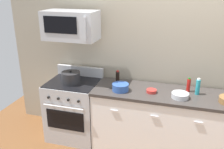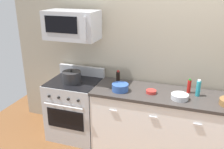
{
  "view_description": "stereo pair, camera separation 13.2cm",
  "coord_description": "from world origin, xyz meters",
  "px_view_note": "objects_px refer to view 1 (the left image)",
  "views": [
    {
      "loc": [
        -0.03,
        -3.08,
        2.29
      ],
      "look_at": [
        -0.9,
        -0.05,
        1.12
      ],
      "focal_mm": 39.36,
      "sensor_mm": 36.0,
      "label": 1
    },
    {
      "loc": [
        0.1,
        -3.04,
        2.29
      ],
      "look_at": [
        -0.9,
        -0.05,
        1.12
      ],
      "focal_mm": 39.36,
      "sensor_mm": 36.0,
      "label": 2
    }
  ],
  "objects_px": {
    "bottle_dish_soap": "(198,87)",
    "bowl_blue_mixing": "(120,87)",
    "bottle_soy_sauce_dark": "(118,77)",
    "bowl_steel_prep": "(180,95)",
    "bowl_red_small": "(151,91)",
    "microwave": "(71,25)",
    "stockpot": "(71,78)",
    "range_oven": "(74,109)",
    "bottle_hot_sauce_red": "(189,85)"
  },
  "relations": [
    {
      "from": "bottle_soy_sauce_dark",
      "to": "bowl_steel_prep",
      "type": "xyz_separation_m",
      "value": [
        0.89,
        -0.25,
        -0.06
      ]
    },
    {
      "from": "bottle_hot_sauce_red",
      "to": "bottle_dish_soap",
      "type": "bearing_deg",
      "value": -28.63
    },
    {
      "from": "microwave",
      "to": "bottle_dish_soap",
      "type": "bearing_deg",
      "value": 0.47
    },
    {
      "from": "bowl_blue_mixing",
      "to": "stockpot",
      "type": "xyz_separation_m",
      "value": [
        -0.76,
        0.05,
        0.04
      ]
    },
    {
      "from": "bowl_red_small",
      "to": "bowl_blue_mixing",
      "type": "xyz_separation_m",
      "value": [
        -0.42,
        -0.05,
        0.03
      ]
    },
    {
      "from": "bottle_soy_sauce_dark",
      "to": "range_oven",
      "type": "bearing_deg",
      "value": -168.84
    },
    {
      "from": "bowl_red_small",
      "to": "bottle_soy_sauce_dark",
      "type": "bearing_deg",
      "value": 160.55
    },
    {
      "from": "range_oven",
      "to": "stockpot",
      "type": "bearing_deg",
      "value": -90.0
    },
    {
      "from": "bottle_hot_sauce_red",
      "to": "stockpot",
      "type": "height_order",
      "value": "stockpot"
    },
    {
      "from": "bowl_red_small",
      "to": "stockpot",
      "type": "distance_m",
      "value": 1.18
    },
    {
      "from": "range_oven",
      "to": "bowl_blue_mixing",
      "type": "xyz_separation_m",
      "value": [
        0.76,
        -0.11,
        0.5
      ]
    },
    {
      "from": "bowl_steel_prep",
      "to": "stockpot",
      "type": "height_order",
      "value": "stockpot"
    },
    {
      "from": "range_oven",
      "to": "bowl_steel_prep",
      "type": "height_order",
      "value": "range_oven"
    },
    {
      "from": "microwave",
      "to": "bottle_soy_sauce_dark",
      "type": "distance_m",
      "value": 0.99
    },
    {
      "from": "bottle_hot_sauce_red",
      "to": "bowl_blue_mixing",
      "type": "distance_m",
      "value": 0.92
    },
    {
      "from": "bottle_dish_soap",
      "to": "bowl_red_small",
      "type": "height_order",
      "value": "bottle_dish_soap"
    },
    {
      "from": "bowl_steel_prep",
      "to": "stockpot",
      "type": "bearing_deg",
      "value": 177.67
    },
    {
      "from": "range_oven",
      "to": "bowl_blue_mixing",
      "type": "bearing_deg",
      "value": -7.96
    },
    {
      "from": "bottle_dish_soap",
      "to": "bowl_blue_mixing",
      "type": "bearing_deg",
      "value": -170.65
    },
    {
      "from": "range_oven",
      "to": "bottle_hot_sauce_red",
      "type": "height_order",
      "value": "bottle_hot_sauce_red"
    },
    {
      "from": "range_oven",
      "to": "bowl_blue_mixing",
      "type": "relative_size",
      "value": 4.74
    },
    {
      "from": "microwave",
      "to": "bowl_blue_mixing",
      "type": "distance_m",
      "value": 1.1
    },
    {
      "from": "range_oven",
      "to": "bowl_red_small",
      "type": "xyz_separation_m",
      "value": [
        1.17,
        -0.05,
        0.47
      ]
    },
    {
      "from": "bottle_dish_soap",
      "to": "bowl_steel_prep",
      "type": "xyz_separation_m",
      "value": [
        -0.21,
        -0.18,
        -0.07
      ]
    },
    {
      "from": "bottle_soy_sauce_dark",
      "to": "bottle_dish_soap",
      "type": "bearing_deg",
      "value": -3.62
    },
    {
      "from": "range_oven",
      "to": "bottle_soy_sauce_dark",
      "type": "xyz_separation_m",
      "value": [
        0.65,
        0.13,
        0.55
      ]
    },
    {
      "from": "range_oven",
      "to": "bowl_steel_prep",
      "type": "bearing_deg",
      "value": -4.3
    },
    {
      "from": "bowl_blue_mixing",
      "to": "bowl_steel_prep",
      "type": "bearing_deg",
      "value": -0.76
    },
    {
      "from": "bottle_soy_sauce_dark",
      "to": "bowl_blue_mixing",
      "type": "height_order",
      "value": "bottle_soy_sauce_dark"
    },
    {
      "from": "bowl_steel_prep",
      "to": "bowl_red_small",
      "type": "bearing_deg",
      "value": 170.57
    },
    {
      "from": "microwave",
      "to": "bottle_dish_soap",
      "type": "xyz_separation_m",
      "value": [
        1.76,
        0.01,
        -0.72
      ]
    },
    {
      "from": "bottle_hot_sauce_red",
      "to": "stockpot",
      "type": "xyz_separation_m",
      "value": [
        -1.65,
        -0.18,
        -0.01
      ]
    },
    {
      "from": "bottle_soy_sauce_dark",
      "to": "bowl_steel_prep",
      "type": "distance_m",
      "value": 0.93
    },
    {
      "from": "bowl_blue_mixing",
      "to": "bottle_hot_sauce_red",
      "type": "bearing_deg",
      "value": 14.39
    },
    {
      "from": "microwave",
      "to": "range_oven",
      "type": "bearing_deg",
      "value": -90.29
    },
    {
      "from": "bottle_dish_soap",
      "to": "microwave",
      "type": "bearing_deg",
      "value": -179.53
    },
    {
      "from": "bottle_dish_soap",
      "to": "bottle_soy_sauce_dark",
      "type": "bearing_deg",
      "value": 176.38
    },
    {
      "from": "bowl_steel_prep",
      "to": "stockpot",
      "type": "relative_size",
      "value": 0.8
    },
    {
      "from": "range_oven",
      "to": "stockpot",
      "type": "relative_size",
      "value": 3.94
    },
    {
      "from": "bottle_soy_sauce_dark",
      "to": "bowl_red_small",
      "type": "xyz_separation_m",
      "value": [
        0.52,
        -0.18,
        -0.07
      ]
    },
    {
      "from": "microwave",
      "to": "bowl_blue_mixing",
      "type": "xyz_separation_m",
      "value": [
        0.76,
        -0.15,
        -0.78
      ]
    },
    {
      "from": "bowl_steel_prep",
      "to": "stockpot",
      "type": "xyz_separation_m",
      "value": [
        -1.55,
        0.06,
        0.05
      ]
    },
    {
      "from": "microwave",
      "to": "stockpot",
      "type": "height_order",
      "value": "microwave"
    },
    {
      "from": "microwave",
      "to": "bowl_red_small",
      "type": "height_order",
      "value": "microwave"
    },
    {
      "from": "bowl_steel_prep",
      "to": "bowl_blue_mixing",
      "type": "distance_m",
      "value": 0.79
    },
    {
      "from": "bowl_red_small",
      "to": "bowl_steel_prep",
      "type": "height_order",
      "value": "bowl_steel_prep"
    },
    {
      "from": "bowl_red_small",
      "to": "bottle_dish_soap",
      "type": "bearing_deg",
      "value": 10.98
    },
    {
      "from": "bottle_soy_sauce_dark",
      "to": "bowl_blue_mixing",
      "type": "xyz_separation_m",
      "value": [
        0.1,
        -0.23,
        -0.04
      ]
    },
    {
      "from": "microwave",
      "to": "bowl_steel_prep",
      "type": "distance_m",
      "value": 1.75
    },
    {
      "from": "range_oven",
      "to": "bottle_hot_sauce_red",
      "type": "relative_size",
      "value": 5.49
    }
  ]
}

